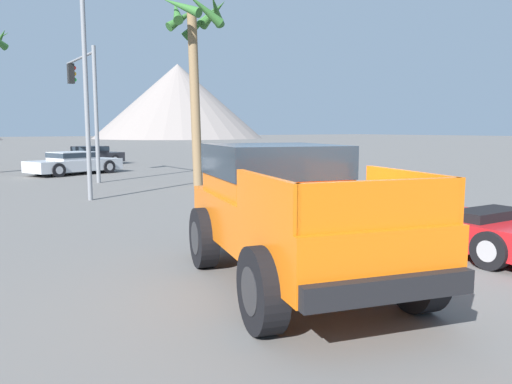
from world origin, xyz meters
name	(u,v)px	position (x,y,z in m)	size (l,w,h in m)	color
ground_plane	(332,287)	(0.00, 0.00, 0.00)	(320.00, 320.00, 0.00)	#5B5956
orange_pickup_truck	(288,205)	(-0.31, 0.61, 1.11)	(3.12, 5.01, 1.95)	orange
red_convertible_car	(448,224)	(3.52, 0.67, 0.41)	(1.96, 4.64, 1.04)	red
parked_car_dark	(89,155)	(3.80, 26.27, 0.59)	(4.36, 2.81, 1.15)	#232328
parked_car_silver	(74,163)	(1.42, 20.17, 0.57)	(4.73, 3.06, 1.10)	#B7BABF
parked_car_white	(237,152)	(13.78, 25.20, 0.57)	(4.35, 3.86, 1.09)	white
traffic_light_main	(84,89)	(1.29, 17.26, 3.89)	(0.38, 4.42, 5.49)	slate
street_lamp_post	(84,47)	(-0.42, 10.57, 4.63)	(0.90, 0.24, 7.71)	slate
palm_tree_tall	(196,45)	(4.12, 12.18, 5.32)	(2.72, 2.66, 7.11)	brown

